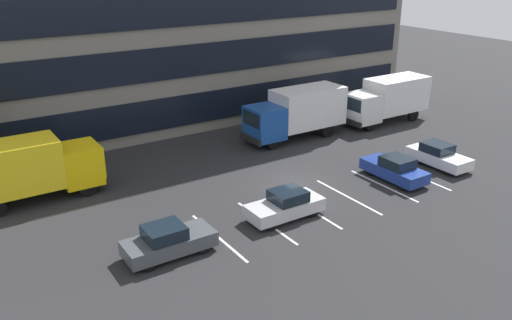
{
  "coord_description": "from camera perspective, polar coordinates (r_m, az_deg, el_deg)",
  "views": [
    {
      "loc": [
        -17.96,
        -23.15,
        13.05
      ],
      "look_at": [
        -1.79,
        1.59,
        1.4
      ],
      "focal_mm": 37.58,
      "sensor_mm": 36.0,
      "label": 1
    }
  ],
  "objects": [
    {
      "name": "sedan_charcoal",
      "position": [
        24.91,
        -9.32,
        -8.5
      ],
      "size": [
        4.19,
        1.75,
        1.5
      ],
      "color": "#474C51",
      "rests_on": "ground_plane"
    },
    {
      "name": "sedan_navy",
      "position": [
        33.38,
        14.54,
        -0.92
      ],
      "size": [
        1.75,
        4.17,
        1.49
      ],
      "color": "navy",
      "rests_on": "ground_plane"
    },
    {
      "name": "sedan_white",
      "position": [
        36.36,
        18.83,
        0.45
      ],
      "size": [
        1.73,
        4.12,
        1.48
      ],
      "color": "white",
      "rests_on": "ground_plane"
    },
    {
      "name": "box_truck_white",
      "position": [
        44.35,
        13.84,
        6.43
      ],
      "size": [
        7.57,
        2.51,
        3.51
      ],
      "color": "white",
      "rests_on": "ground_plane"
    },
    {
      "name": "box_truck_blue",
      "position": [
        39.32,
        4.39,
        5.19
      ],
      "size": [
        7.82,
        2.59,
        3.62
      ],
      "color": "#194799",
      "rests_on": "ground_plane"
    },
    {
      "name": "lot_markings",
      "position": [
        29.96,
        7.74,
        -4.51
      ],
      "size": [
        14.14,
        5.4,
        0.01
      ],
      "color": "silver",
      "rests_on": "ground_plane"
    },
    {
      "name": "ground_plane",
      "position": [
        32.07,
        4.24,
        -2.56
      ],
      "size": [
        120.0,
        120.0,
        0.0
      ],
      "primitive_type": "plane",
      "color": "#262628"
    },
    {
      "name": "box_truck_yellow_all",
      "position": [
        31.66,
        -23.11,
        -0.75
      ],
      "size": [
        7.61,
        2.52,
        3.53
      ],
      "color": "yellow",
      "rests_on": "ground_plane"
    },
    {
      "name": "sedan_silver",
      "position": [
        27.89,
        3.15,
        -4.81
      ],
      "size": [
        4.13,
        1.73,
        1.48
      ],
      "color": "silver",
      "rests_on": "ground_plane"
    }
  ]
}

